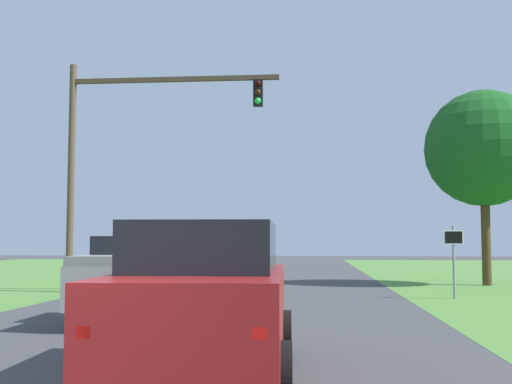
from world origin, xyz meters
The scene contains 7 objects.
ground_plane centered at (0.00, 9.59, 0.00)m, with size 120.00×120.00×0.00m, color #424244.
red_suv_near centered at (1.05, 3.39, 1.05)m, with size 2.38×4.86×2.01m.
pickup_truck_lead centered at (-1.41, 9.30, 0.97)m, with size 2.25×5.11×1.87m.
traffic_light centered at (-4.07, 16.54, 5.24)m, with size 7.42×0.40×7.98m.
keep_moving_sign centered at (6.75, 15.06, 1.43)m, with size 0.60×0.09×2.22m.
oak_tree_right centered at (9.35, 21.20, 5.48)m, with size 4.69×4.69×7.84m.
crossing_suv_far centered at (-3.39, 19.39, 0.95)m, with size 4.39×2.29×1.80m.
Camera 1 is at (2.44, -4.92, 1.77)m, focal length 44.67 mm.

